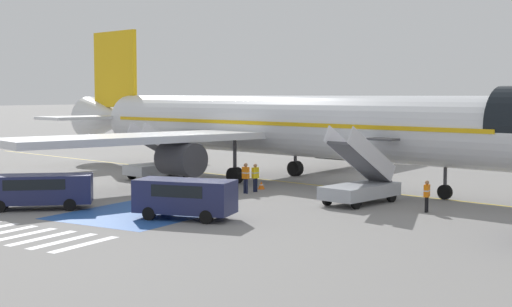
% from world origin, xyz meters
% --- Properties ---
extents(ground_plane, '(600.00, 600.00, 0.00)m').
position_xyz_m(ground_plane, '(0.00, 0.00, 0.00)').
color(ground_plane, gray).
extents(apron_leadline_yellow, '(76.62, 17.03, 0.01)m').
position_xyz_m(apron_leadline_yellow, '(-0.42, -0.37, 0.00)').
color(apron_leadline_yellow, gold).
rests_on(apron_leadline_yellow, ground_plane).
extents(apron_stand_patch_blue, '(6.49, 8.07, 0.01)m').
position_xyz_m(apron_stand_patch_blue, '(-0.42, -15.31, 0.00)').
color(apron_stand_patch_blue, '#2856A8').
rests_on(apron_stand_patch_blue, ground_plane).
extents(apron_walkway_bar_2, '(0.44, 3.60, 0.01)m').
position_xyz_m(apron_walkway_bar_2, '(-2.22, -22.41, 0.00)').
color(apron_walkway_bar_2, silver).
rests_on(apron_walkway_bar_2, ground_plane).
extents(apron_walkway_bar_3, '(0.44, 3.60, 0.01)m').
position_xyz_m(apron_walkway_bar_3, '(-1.02, -22.41, 0.00)').
color(apron_walkway_bar_3, silver).
rests_on(apron_walkway_bar_3, ground_plane).
extents(apron_walkway_bar_4, '(0.44, 3.60, 0.01)m').
position_xyz_m(apron_walkway_bar_4, '(0.18, -22.41, 0.00)').
color(apron_walkway_bar_4, silver).
rests_on(apron_walkway_bar_4, ground_plane).
extents(apron_walkway_bar_5, '(0.44, 3.60, 0.01)m').
position_xyz_m(apron_walkway_bar_5, '(1.38, -22.41, 0.00)').
color(apron_walkway_bar_5, silver).
rests_on(apron_walkway_bar_5, ground_plane).
extents(apron_walkway_bar_6, '(0.44, 3.60, 0.01)m').
position_xyz_m(apron_walkway_bar_6, '(2.58, -22.41, 0.00)').
color(apron_walkway_bar_6, silver).
rests_on(apron_walkway_bar_6, ground_plane).
extents(airliner, '(44.71, 36.20, 11.33)m').
position_xyz_m(airliner, '(-1.06, -0.23, 3.83)').
color(airliner, silver).
rests_on(airliner, ground_plane).
extents(boarding_stairs_forward, '(3.18, 5.52, 4.31)m').
position_xyz_m(boarding_stairs_forward, '(7.84, -6.86, 1.03)').
color(boarding_stairs_forward, '#ADB2BA').
rests_on(boarding_stairs_forward, ground_plane).
extents(boarding_stairs_aft, '(3.18, 5.52, 4.02)m').
position_xyz_m(boarding_stairs_aft, '(-8.96, -3.17, 0.99)').
color(boarding_stairs_aft, '#ADB2BA').
rests_on(boarding_stairs_aft, ground_plane).
extents(fuel_tanker, '(3.56, 9.12, 3.28)m').
position_xyz_m(fuel_tanker, '(-6.37, 23.11, 1.65)').
color(fuel_tanker, '#38383D').
rests_on(fuel_tanker, ground_plane).
extents(service_van_1, '(5.02, 2.84, 1.89)m').
position_xyz_m(service_van_1, '(2.53, -15.68, 1.15)').
color(service_van_1, '#1E234C').
rests_on(service_van_1, ground_plane).
extents(service_van_2, '(5.44, 4.95, 1.80)m').
position_xyz_m(service_van_2, '(-5.78, -17.27, 1.10)').
color(service_van_2, '#1E234C').
rests_on(service_van_2, ground_plane).
extents(ground_crew_0, '(0.35, 0.48, 1.73)m').
position_xyz_m(ground_crew_0, '(0.52, -5.80, 1.00)').
color(ground_crew_0, '#191E38').
rests_on(ground_crew_0, ground_plane).
extents(ground_crew_1, '(0.24, 0.43, 1.62)m').
position_xyz_m(ground_crew_1, '(11.82, -7.83, 0.92)').
color(ground_crew_1, black).
rests_on(ground_crew_1, ground_plane).
extents(ground_crew_2, '(0.46, 0.29, 1.85)m').
position_xyz_m(ground_crew_2, '(0.39, -6.71, 1.07)').
color(ground_crew_2, '#191E38').
rests_on(ground_crew_2, ground_plane).
extents(traffic_cone_0, '(0.61, 0.61, 0.68)m').
position_xyz_m(traffic_cone_0, '(-12.48, -10.97, 0.34)').
color(traffic_cone_0, orange).
rests_on(traffic_cone_0, ground_plane).
extents(traffic_cone_1, '(0.46, 0.46, 0.51)m').
position_xyz_m(traffic_cone_1, '(0.17, -4.47, 0.25)').
color(traffic_cone_1, orange).
rests_on(traffic_cone_1, ground_plane).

